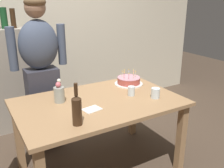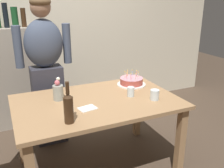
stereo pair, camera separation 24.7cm
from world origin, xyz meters
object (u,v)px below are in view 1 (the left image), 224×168
at_px(napkin_stack, 92,109).
at_px(flower_vase, 59,93).
at_px(birthday_cake, 129,81).
at_px(person_man_bearded, 41,73).
at_px(water_glass_near, 131,91).
at_px(water_glass_far, 155,93).
at_px(wine_bottle, 77,109).

height_order(napkin_stack, flower_vase, flower_vase).
height_order(birthday_cake, person_man_bearded, person_man_bearded).
height_order(water_glass_near, water_glass_far, water_glass_far).
relative_size(birthday_cake, water_glass_near, 3.34).
height_order(water_glass_near, napkin_stack, water_glass_near).
relative_size(water_glass_near, napkin_stack, 0.62).
height_order(water_glass_near, wine_bottle, wine_bottle).
distance_m(water_glass_near, napkin_stack, 0.49).
bearing_deg(water_glass_near, birthday_cake, 60.40).
bearing_deg(wine_bottle, water_glass_near, 22.34).
distance_m(water_glass_far, napkin_stack, 0.64).
height_order(flower_vase, person_man_bearded, person_man_bearded).
relative_size(birthday_cake, water_glass_far, 3.20).
xyz_separation_m(wine_bottle, person_man_bearded, (0.03, 1.04, 0.01)).
bearing_deg(birthday_cake, flower_vase, -173.95).
relative_size(water_glass_near, wine_bottle, 0.28).
distance_m(birthday_cake, flower_vase, 0.82).
height_order(birthday_cake, napkin_stack, birthday_cake).
distance_m(birthday_cake, wine_bottle, 1.03).
xyz_separation_m(water_glass_near, napkin_stack, (-0.48, -0.10, -0.04)).
height_order(water_glass_near, flower_vase, flower_vase).
distance_m(wine_bottle, flower_vase, 0.48).
relative_size(water_glass_near, water_glass_far, 0.96).
height_order(birthday_cake, flower_vase, flower_vase).
bearing_deg(flower_vase, wine_bottle, -93.55).
height_order(wine_bottle, napkin_stack, wine_bottle).
bearing_deg(water_glass_far, napkin_stack, 174.24).
bearing_deg(napkin_stack, water_glass_far, -5.76).
relative_size(water_glass_far, person_man_bearded, 0.06).
relative_size(napkin_stack, person_man_bearded, 0.09).
bearing_deg(flower_vase, person_man_bearded, 90.36).
height_order(water_glass_far, flower_vase, flower_vase).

